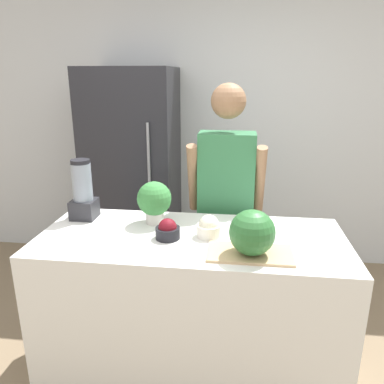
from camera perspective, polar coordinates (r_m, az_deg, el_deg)
wall_back at (r=3.67m, az=3.29°, el=9.25°), size 8.00×0.06×2.60m
counter_island at (r=2.36m, az=-0.12°, el=-17.29°), size 1.73×0.74×0.95m
refrigerator at (r=3.49m, az=-8.89°, el=2.66°), size 0.78×0.70×1.89m
person at (r=2.65m, az=5.12°, el=-2.37°), size 0.52×0.28×1.77m
cutting_board at (r=1.94m, az=8.83°, el=-9.22°), size 0.43×0.23×0.01m
watermelon at (r=1.88m, az=9.15°, el=-6.12°), size 0.23×0.23×0.23m
bowl_cherries at (r=2.09m, az=-3.73°, el=-5.85°), size 0.14×0.14×0.12m
bowl_cream at (r=2.10m, az=2.60°, el=-5.45°), size 0.14×0.14×0.13m
blender at (r=2.43m, az=-16.30°, el=-0.04°), size 0.15×0.15×0.38m
potted_plant at (r=2.27m, az=-5.76°, el=-1.25°), size 0.21×0.21×0.26m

